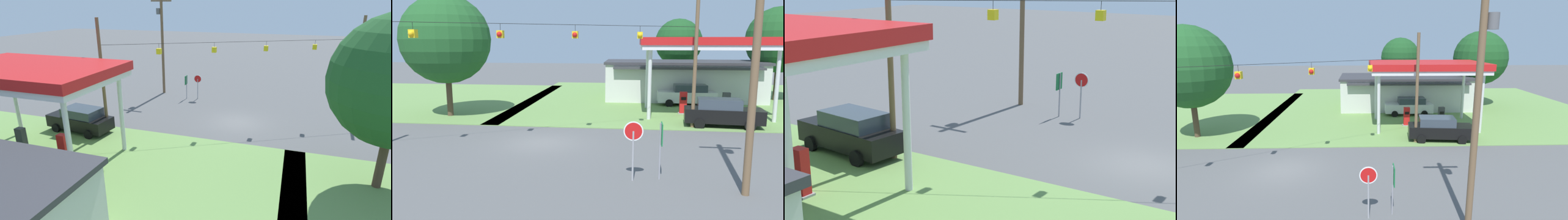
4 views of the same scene
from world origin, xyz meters
TOP-DOWN VIEW (x-y plane):
  - ground_plane at (0.00, 0.00)m, footprint 160.00×160.00m
  - gas_station_canopy at (10.68, 9.78)m, footprint 10.20×6.35m
  - fuel_pump_near at (9.05, 9.78)m, footprint 0.71×0.56m
  - fuel_pump_far at (12.32, 9.78)m, footprint 0.71×0.56m
  - car_at_pumps_front at (11.07, 5.49)m, footprint 5.22×2.47m
  - stop_sign_roadside at (5.14, -5.39)m, footprint 0.80×0.08m
  - route_sign at (6.28, -5.10)m, footprint 0.10×0.70m
  - utility_pole_main at (9.40, -6.40)m, footprint 2.20×0.44m
  - signal_span_gantry at (-0.00, -0.01)m, footprint 18.39×10.24m

SIDE VIEW (x-z plane):
  - ground_plane at x=0.00m, z-range 0.00..0.00m
  - fuel_pump_near at x=9.05m, z-range -0.04..1.75m
  - fuel_pump_far at x=12.32m, z-range -0.04..1.75m
  - car_at_pumps_front at x=11.07m, z-range 0.03..1.94m
  - route_sign at x=6.28m, z-range 0.51..2.91m
  - stop_sign_roadside at x=5.14m, z-range 0.56..3.06m
  - signal_span_gantry at x=0.00m, z-range 0.39..8.84m
  - gas_station_canopy at x=10.68m, z-range 2.46..8.44m
  - utility_pole_main at x=9.40m, z-range 0.60..10.98m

